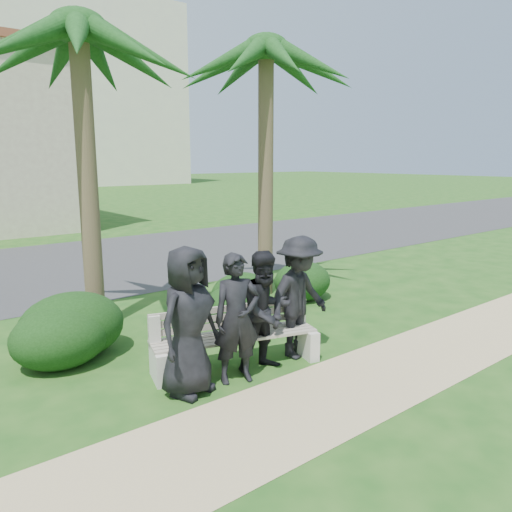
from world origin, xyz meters
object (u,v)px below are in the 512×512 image
(palm_left, at_px, (78,31))
(palm_right, at_px, (266,51))
(park_bench, at_px, (235,342))
(man_b, at_px, (237,318))
(man_d, at_px, (299,297))
(man_a, at_px, (188,321))
(man_c, at_px, (266,311))

(palm_left, distance_m, palm_right, 3.77)
(park_bench, height_order, man_b, man_b)
(park_bench, distance_m, man_d, 1.14)
(park_bench, distance_m, palm_right, 6.12)
(palm_right, bearing_deg, man_a, -141.20)
(palm_left, bearing_deg, man_d, -59.12)
(man_a, height_order, man_b, man_a)
(man_c, bearing_deg, park_bench, 131.47)
(man_a, bearing_deg, palm_left, 72.69)
(man_d, relative_size, palm_left, 0.31)
(man_c, distance_m, palm_left, 5.24)
(park_bench, xyz_separation_m, palm_left, (-0.89, 2.84, 4.48))
(man_a, height_order, man_c, man_a)
(man_d, bearing_deg, park_bench, 156.89)
(palm_left, bearing_deg, man_a, -90.39)
(palm_right, bearing_deg, palm_left, 178.98)
(man_d, bearing_deg, man_c, 177.58)
(man_b, height_order, man_d, man_d)
(man_c, height_order, man_d, man_d)
(man_b, relative_size, palm_right, 0.29)
(palm_right, bearing_deg, park_bench, -136.05)
(man_b, bearing_deg, palm_left, 119.20)
(man_b, xyz_separation_m, palm_right, (3.12, 3.15, 4.15))
(man_d, xyz_separation_m, palm_left, (-1.86, 3.11, 3.94))
(park_bench, relative_size, man_b, 1.46)
(park_bench, bearing_deg, man_a, -146.63)
(man_c, distance_m, palm_right, 5.81)
(man_a, xyz_separation_m, man_b, (0.67, -0.10, -0.08))
(park_bench, distance_m, man_c, 0.64)
(man_b, relative_size, palm_left, 0.30)
(man_c, bearing_deg, man_a, 178.30)
(man_a, xyz_separation_m, palm_left, (0.02, 3.11, 3.91))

